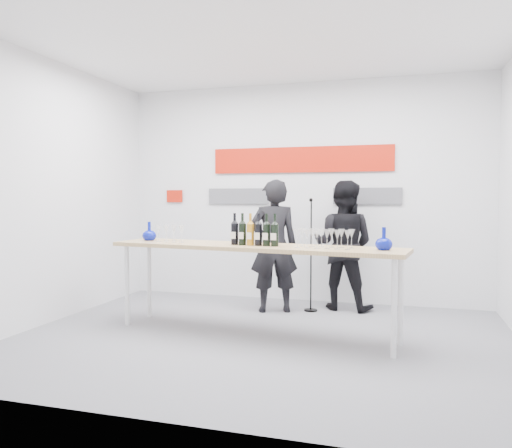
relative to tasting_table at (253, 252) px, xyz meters
name	(u,v)px	position (x,y,z in m)	size (l,w,h in m)	color
ground	(262,338)	(0.13, -0.13, -0.87)	(5.00, 5.00, 0.00)	slate
back_wall	(301,192)	(0.13, 1.87, 0.63)	(5.00, 0.04, 3.00)	silver
signage	(297,170)	(0.07, 1.84, 0.94)	(3.38, 0.02, 0.79)	red
tasting_table	(253,252)	(0.00, 0.00, 0.00)	(3.18, 1.02, 0.94)	#D7B674
wine_bottles	(254,229)	(0.03, -0.05, 0.24)	(0.53, 0.14, 0.33)	black
decanter_left	(149,231)	(-1.31, 0.20, 0.18)	(0.16, 0.16, 0.21)	#081396
decanter_right	(384,239)	(1.32, -0.14, 0.18)	(0.16, 0.16, 0.21)	#081396
glasses_left	(172,233)	(-0.98, 0.12, 0.16)	(0.36, 0.26, 0.18)	silver
glasses_right	(324,238)	(0.75, -0.10, 0.16)	(0.58, 0.29, 0.18)	silver
presenter_left	(274,246)	(-0.06, 1.07, -0.04)	(0.60, 0.40, 1.65)	black
presenter_right	(343,245)	(0.76, 1.47, -0.04)	(0.80, 0.62, 1.64)	black
mic_stand	(311,277)	(0.39, 1.23, -0.43)	(0.17, 0.17, 1.42)	black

